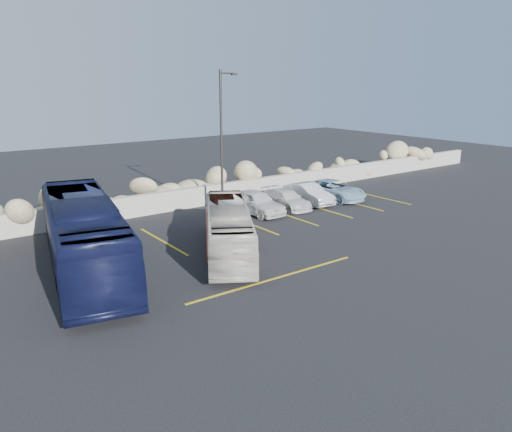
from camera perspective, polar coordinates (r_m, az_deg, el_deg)
ground at (r=20.04m, az=4.89°, el=-6.63°), size 90.00×90.00×0.00m
seawall at (r=29.51m, az=-10.56°, el=1.60°), size 60.00×0.40×1.20m
riprap_pile at (r=30.42m, az=-11.62°, el=3.31°), size 54.00×2.80×2.60m
parking_lines at (r=26.90m, az=4.57°, el=-0.83°), size 18.16×9.36×0.01m
lamppost at (r=27.93m, az=-3.88°, el=8.77°), size 1.14×0.18×8.00m
vintage_bus at (r=21.95m, az=-3.18°, el=-1.58°), size 5.59×7.74×2.20m
tour_coach at (r=20.86m, az=-19.06°, el=-2.16°), size 4.68×11.13×3.02m
car_a at (r=28.62m, az=0.03°, el=1.61°), size 1.75×4.06×1.36m
car_b at (r=31.17m, az=6.02°, el=2.56°), size 1.56×3.86×1.25m
car_c at (r=29.97m, az=3.53°, el=1.93°), size 1.74×3.80×1.08m
car_d at (r=32.50m, az=8.88°, el=2.97°), size 2.44×4.60×1.23m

